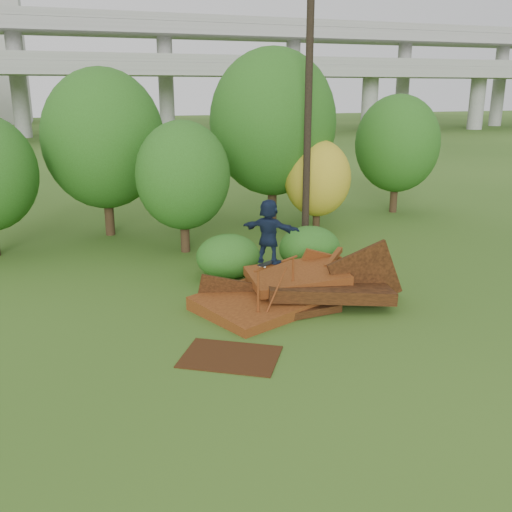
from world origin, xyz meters
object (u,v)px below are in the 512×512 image
object	(u,v)px
scrap_pile	(296,291)
flat_plate	(230,357)
utility_pole	(308,112)
skater	(269,231)

from	to	relation	value
scrap_pile	flat_plate	size ratio (longest dim) A/B	2.86
scrap_pile	utility_pole	bearing A→B (deg)	64.04
scrap_pile	flat_plate	world-z (taller)	scrap_pile
skater	flat_plate	xyz separation A→B (m)	(-1.61, -1.86, -2.35)
skater	flat_plate	bearing A→B (deg)	92.10
skater	utility_pole	xyz separation A→B (m)	(4.16, 7.00, 2.61)
scrap_pile	skater	distance (m)	2.45
flat_plate	utility_pole	xyz separation A→B (m)	(5.77, 8.87, 4.96)
flat_plate	utility_pole	distance (m)	11.68
scrap_pile	utility_pole	distance (m)	8.29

